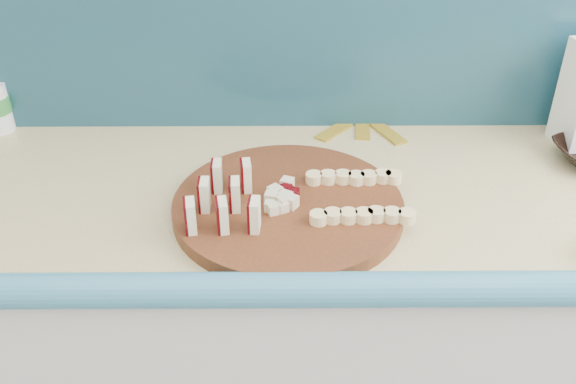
# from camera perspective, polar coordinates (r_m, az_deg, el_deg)

# --- Properties ---
(kitchen_counter) EXTENTS (2.20, 0.63, 0.91)m
(kitchen_counter) POSITION_cam_1_polar(r_m,az_deg,el_deg) (1.58, 3.93, -13.66)
(kitchen_counter) COLOR white
(kitchen_counter) RESTS_ON ground
(backsplash) EXTENTS (2.20, 0.02, 0.50)m
(backsplash) POSITION_cam_1_polar(r_m,az_deg,el_deg) (1.45, 4.26, 14.94)
(backsplash) COLOR teal
(backsplash) RESTS_ON kitchen_counter
(cutting_board) EXTENTS (0.44, 0.44, 0.03)m
(cutting_board) POSITION_cam_1_polar(r_m,az_deg,el_deg) (1.21, 0.00, -1.33)
(cutting_board) COLOR #4B2310
(cutting_board) RESTS_ON kitchen_counter
(apple_wedges) EXTENTS (0.13, 0.17, 0.06)m
(apple_wedges) POSITION_cam_1_polar(r_m,az_deg,el_deg) (1.17, -5.70, -0.50)
(apple_wedges) COLOR #F8F1C6
(apple_wedges) RESTS_ON cutting_board
(apple_chunks) EXTENTS (0.06, 0.07, 0.02)m
(apple_chunks) POSITION_cam_1_polar(r_m,az_deg,el_deg) (1.20, -1.35, -0.39)
(apple_chunks) COLOR beige
(apple_chunks) RESTS_ON cutting_board
(banana_slices) EXTENTS (0.19, 0.17, 0.02)m
(banana_slices) POSITION_cam_1_polar(r_m,az_deg,el_deg) (1.21, 6.31, -0.33)
(banana_slices) COLOR #FCE09A
(banana_slices) RESTS_ON cutting_board
(banana_peel) EXTENTS (0.21, 0.18, 0.01)m
(banana_peel) POSITION_cam_1_polar(r_m,az_deg,el_deg) (1.53, 6.56, 5.74)
(banana_peel) COLOR gold
(banana_peel) RESTS_ON kitchen_counter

